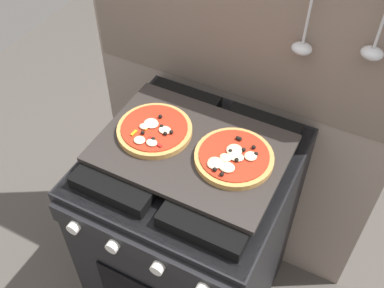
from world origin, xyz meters
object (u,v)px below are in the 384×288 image
Objects in this scene: baking_tray at (192,148)px; stove at (192,235)px; pizza_left at (154,130)px; pizza_right at (234,157)px.

stove is at bearing -90.00° from baking_tray.
pizza_left is at bearing -178.65° from baking_tray.
baking_tray is 2.40× the size of pizza_right.
pizza_right is (0.25, 0.01, 0.00)m from pizza_left.
stove is 0.46m from baking_tray.
stove is 4.01× the size of pizza_left.
pizza_right is at bearing 1.95° from pizza_left.
pizza_left is (-0.13, -0.00, 0.02)m from baking_tray.
stove is at bearing -176.73° from pizza_right.
baking_tray is at bearing -177.46° from pizza_right.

